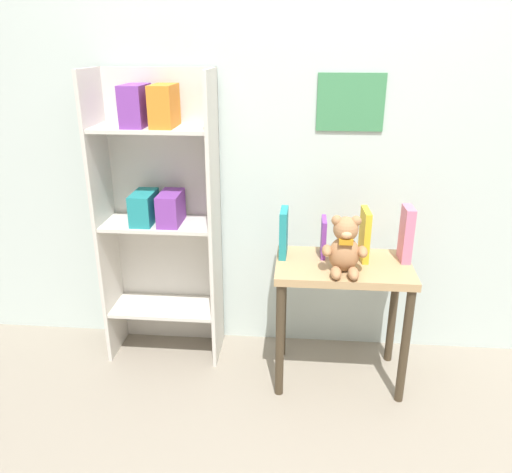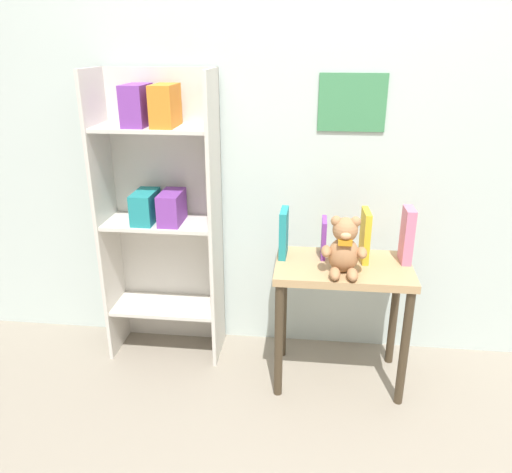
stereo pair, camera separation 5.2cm
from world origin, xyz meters
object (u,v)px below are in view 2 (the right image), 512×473
(book_standing_purple, at_px, (324,238))
(book_standing_yellow, at_px, (365,235))
(teddy_bear, at_px, (344,248))
(bookshelf_side, at_px, (161,203))
(book_standing_teal, at_px, (284,233))
(book_standing_pink, at_px, (407,235))
(display_table, at_px, (342,286))

(book_standing_purple, height_order, book_standing_yellow, book_standing_yellow)
(teddy_bear, height_order, book_standing_purple, teddy_bear)
(book_standing_purple, distance_m, book_standing_yellow, 0.19)
(bookshelf_side, xyz_separation_m, book_standing_purple, (0.80, -0.10, -0.11))
(bookshelf_side, bearing_deg, book_standing_teal, -10.63)
(book_standing_pink, bearing_deg, display_table, -167.98)
(bookshelf_side, distance_m, book_standing_pink, 1.19)
(bookshelf_side, height_order, display_table, bookshelf_side)
(display_table, relative_size, book_standing_purple, 3.39)
(bookshelf_side, relative_size, teddy_bear, 5.64)
(display_table, xyz_separation_m, book_standing_purple, (-0.09, 0.09, 0.20))
(bookshelf_side, xyz_separation_m, book_standing_yellow, (0.99, -0.12, -0.09))
(book_standing_yellow, xyz_separation_m, book_standing_pink, (0.19, -0.00, 0.01))
(teddy_bear, relative_size, book_standing_purple, 1.41)
(book_standing_purple, bearing_deg, bookshelf_side, 173.17)
(book_standing_teal, bearing_deg, display_table, -12.89)
(book_standing_teal, bearing_deg, book_standing_purple, 6.66)
(book_standing_purple, bearing_deg, display_table, -43.49)
(book_standing_teal, bearing_deg, book_standing_yellow, 1.00)
(book_standing_teal, height_order, book_standing_yellow, book_standing_yellow)
(bookshelf_side, height_order, book_standing_teal, bookshelf_side)
(book_standing_teal, xyz_separation_m, book_standing_purple, (0.19, 0.02, -0.02))
(display_table, height_order, book_standing_yellow, book_standing_yellow)
(teddy_bear, distance_m, book_standing_teal, 0.32)
(bookshelf_side, height_order, book_standing_yellow, bookshelf_side)
(book_standing_pink, bearing_deg, book_standing_yellow, 178.26)
(book_standing_teal, height_order, book_standing_pink, book_standing_pink)
(book_standing_yellow, bearing_deg, book_standing_purple, 170.84)
(book_standing_teal, xyz_separation_m, book_standing_yellow, (0.37, -0.01, 0.01))
(book_standing_teal, bearing_deg, teddy_bear, -28.64)
(teddy_bear, height_order, book_standing_yellow, teddy_bear)
(book_standing_yellow, bearing_deg, teddy_bear, -126.32)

